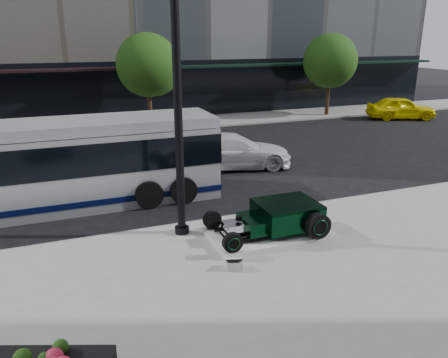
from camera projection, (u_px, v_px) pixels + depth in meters
name	position (u px, v px, depth m)	size (l,w,h in m)	color
ground	(200.00, 199.00, 15.69)	(120.00, 120.00, 0.00)	black
sidewalk_far	(132.00, 126.00, 28.07)	(70.00, 4.00, 0.12)	gray
street_trees	(150.00, 67.00, 26.49)	(29.80, 3.80, 5.70)	black
display_plinth	(269.00, 234.00, 12.49)	(3.40, 1.80, 0.15)	silver
hot_rod	(280.00, 216.00, 12.45)	(3.22, 2.00, 0.81)	black
info_plaque	(234.00, 264.00, 10.74)	(0.47, 0.40, 0.31)	silver
lamppost	(178.00, 114.00, 11.66)	(0.42, 0.42, 7.55)	black
transit_bus	(38.00, 166.00, 14.42)	(12.12, 2.88, 2.92)	silver
white_sedan	(232.00, 151.00, 19.25)	(2.12, 5.21, 1.51)	white
yellow_taxi	(401.00, 108.00, 30.60)	(1.85, 4.60, 1.57)	#FFEA06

